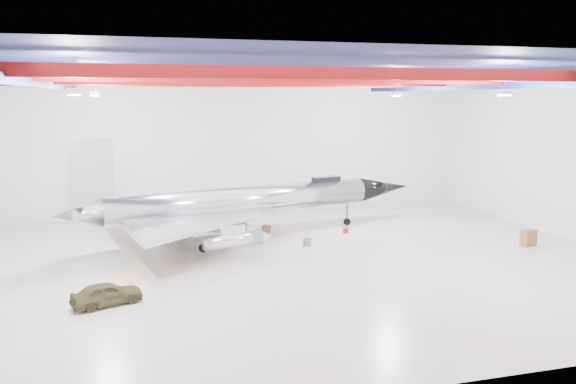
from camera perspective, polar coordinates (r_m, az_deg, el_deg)
name	(u,v)px	position (r m, az deg, el deg)	size (l,w,h in m)	color
floor	(279,263)	(32.72, -0.92, -7.19)	(40.00, 40.00, 0.00)	#BBAB95
wall_back	(234,146)	(46.18, -5.50, 4.66)	(40.00, 40.00, 0.00)	silver
wall_right	(575,158)	(41.25, 27.14, 3.05)	(30.00, 30.00, 0.00)	silver
ceiling	(278,69)	(31.35, -0.97, 12.43)	(40.00, 40.00, 0.00)	#0A0F38
ceiling_structure	(279,81)	(31.33, -0.97, 11.19)	(39.50, 29.50, 1.08)	maroon
jet_aircraft	(243,204)	(38.04, -4.59, -1.24)	(25.66, 17.42, 7.05)	silver
jeep	(107,294)	(27.49, -17.93, -9.80)	(1.28, 3.19, 1.09)	#3D381E
desk	(528,238)	(39.43, 23.23, -4.30)	(1.11, 0.56, 1.02)	brown
toolbox_red	(230,227)	(40.91, -5.96, -3.57)	(0.46, 0.37, 0.32)	#A41510
engine_drum	(307,242)	(36.33, 1.96, -5.09)	(0.53, 0.53, 0.48)	#59595B
parts_bin	(266,228)	(40.19, -2.22, -3.71)	(0.58, 0.46, 0.41)	olive
crate_small	(172,233)	(40.01, -11.71, -4.10)	(0.32, 0.26, 0.23)	#59595B
tool_chest	(346,230)	(39.87, 5.89, -3.90)	(0.39, 0.39, 0.35)	#A41510
oil_barrel	(225,244)	(36.29, -6.45, -5.27)	(0.51, 0.41, 0.36)	olive
spares_box	(265,227)	(40.65, -2.36, -3.61)	(0.37, 0.37, 0.33)	#59595B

